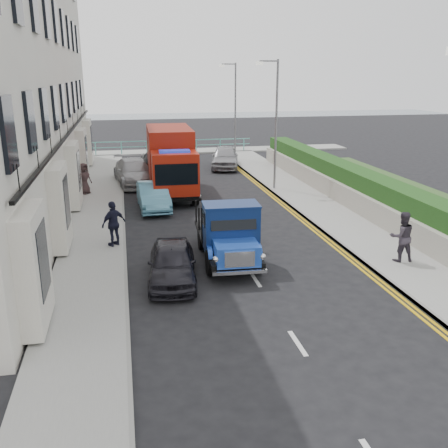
% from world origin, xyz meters
% --- Properties ---
extents(ground, '(120.00, 120.00, 0.00)m').
position_xyz_m(ground, '(0.00, 0.00, 0.00)').
color(ground, black).
rests_on(ground, ground).
extents(pavement_west, '(2.40, 38.00, 0.12)m').
position_xyz_m(pavement_west, '(-5.20, 9.00, 0.06)').
color(pavement_west, gray).
rests_on(pavement_west, ground).
extents(pavement_east, '(2.60, 38.00, 0.12)m').
position_xyz_m(pavement_east, '(5.30, 9.00, 0.06)').
color(pavement_east, gray).
rests_on(pavement_east, ground).
extents(promenade, '(30.00, 2.50, 0.12)m').
position_xyz_m(promenade, '(0.00, 29.00, 0.06)').
color(promenade, gray).
rests_on(promenade, ground).
extents(sea_plane, '(120.00, 120.00, 0.00)m').
position_xyz_m(sea_plane, '(0.00, 60.00, 0.00)').
color(sea_plane, slate).
rests_on(sea_plane, ground).
extents(garden_east, '(1.45, 28.00, 1.75)m').
position_xyz_m(garden_east, '(7.21, 9.00, 0.90)').
color(garden_east, '#B2AD9E').
rests_on(garden_east, ground).
extents(seafront_railing, '(13.00, 0.08, 1.11)m').
position_xyz_m(seafront_railing, '(0.00, 28.20, 0.58)').
color(seafront_railing, '#59B2A5').
rests_on(seafront_railing, ground).
extents(lamp_mid, '(1.23, 0.18, 7.00)m').
position_xyz_m(lamp_mid, '(4.18, 14.00, 4.00)').
color(lamp_mid, slate).
rests_on(lamp_mid, ground).
extents(lamp_far, '(1.23, 0.18, 7.00)m').
position_xyz_m(lamp_far, '(4.18, 24.00, 4.00)').
color(lamp_far, slate).
rests_on(lamp_far, ground).
extents(bedford_lorry, '(2.04, 4.68, 2.17)m').
position_xyz_m(bedford_lorry, '(-0.52, 3.40, 1.00)').
color(bedford_lorry, black).
rests_on(bedford_lorry, ground).
extents(red_lorry, '(2.41, 6.72, 3.49)m').
position_xyz_m(red_lorry, '(-1.42, 14.34, 1.86)').
color(red_lorry, black).
rests_on(red_lorry, ground).
extents(parked_car_front, '(1.82, 3.77, 1.24)m').
position_xyz_m(parked_car_front, '(-2.60, 2.42, 0.62)').
color(parked_car_front, black).
rests_on(parked_car_front, ground).
extents(parked_car_mid, '(1.51, 3.93, 1.28)m').
position_xyz_m(parked_car_mid, '(-2.60, 11.31, 0.64)').
color(parked_car_mid, teal).
rests_on(parked_car_mid, ground).
extents(parked_car_rear, '(2.67, 5.21, 1.45)m').
position_xyz_m(parked_car_rear, '(-3.32, 17.16, 0.72)').
color(parked_car_rear, '#9A9B9E').
rests_on(parked_car_rear, ground).
extents(seafront_car_left, '(2.78, 5.14, 1.37)m').
position_xyz_m(seafront_car_left, '(-1.72, 21.06, 0.68)').
color(seafront_car_left, black).
rests_on(seafront_car_left, ground).
extents(seafront_car_right, '(2.72, 4.68, 1.50)m').
position_xyz_m(seafront_car_right, '(2.96, 21.25, 0.75)').
color(seafront_car_right, '#98989C').
rests_on(seafront_car_right, ground).
extents(pedestrian_east_far, '(0.91, 0.74, 1.74)m').
position_xyz_m(pedestrian_east_far, '(5.22, 2.33, 0.99)').
color(pedestrian_east_far, '#37303B').
rests_on(pedestrian_east_far, pavement_east).
extents(pedestrian_west_near, '(1.05, 0.91, 1.70)m').
position_xyz_m(pedestrian_west_near, '(-4.40, 5.92, 0.97)').
color(pedestrian_west_near, black).
rests_on(pedestrian_west_near, pavement_west).
extents(pedestrian_west_far, '(0.94, 0.93, 1.64)m').
position_xyz_m(pedestrian_west_far, '(-6.00, 14.78, 0.94)').
color(pedestrian_west_far, '#382828').
rests_on(pedestrian_west_far, pavement_west).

